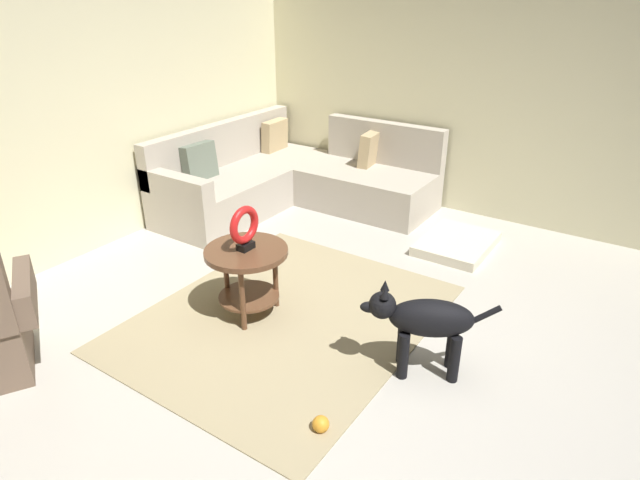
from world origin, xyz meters
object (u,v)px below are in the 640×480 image
at_px(dog_bed_mat, 457,243).
at_px(sectional_couch, 291,180).
at_px(dog, 424,321).
at_px(side_table, 247,264).
at_px(dog_toy_ball, 321,424).
at_px(torus_sculpture, 244,227).
at_px(dog_toy_rope, 389,310).

bearing_deg(dog_bed_mat, sectional_couch, 89.64).
bearing_deg(sectional_couch, dog, -127.78).
relative_size(sectional_couch, side_table, 3.75).
xyz_separation_m(dog_bed_mat, dog_toy_ball, (-2.62, -0.21, 0.00)).
xyz_separation_m(torus_sculpture, dog_toy_rope, (0.59, -0.87, -0.69)).
bearing_deg(side_table, dog_toy_ball, -122.00).
relative_size(sectional_couch, dog_bed_mat, 2.81).
height_order(dog_bed_mat, dog_toy_rope, dog_bed_mat).
bearing_deg(dog, dog_bed_mat, -13.68).
relative_size(torus_sculpture, dog_toy_ball, 3.37).
bearing_deg(sectional_couch, dog_toy_rope, -125.28).
bearing_deg(torus_sculpture, dog_bed_mat, -24.65).
height_order(sectional_couch, dog_toy_ball, sectional_couch).
distance_m(dog, dog_toy_rope, 0.77).
relative_size(side_table, dog, 0.77).
bearing_deg(dog_toy_ball, dog_toy_rope, 10.34).
bearing_deg(dog_toy_rope, sectional_couch, 54.72).
relative_size(dog, dog_toy_rope, 4.96).
bearing_deg(dog_toy_ball, torus_sculpture, 58.00).
relative_size(sectional_couch, torus_sculpture, 6.90).
xyz_separation_m(dog_bed_mat, dog, (-1.84, -0.45, 0.33)).
bearing_deg(side_table, sectional_couch, 28.35).
bearing_deg(dog_bed_mat, dog_toy_ball, -175.35).
distance_m(side_table, torus_sculpture, 0.29).
height_order(dog_toy_ball, dog_toy_rope, dog_toy_ball).
distance_m(torus_sculpture, dog_toy_ball, 1.46).
distance_m(sectional_couch, dog, 3.02).
distance_m(dog_bed_mat, dog_toy_ball, 2.63).
height_order(side_table, dog_toy_ball, side_table).
bearing_deg(dog, torus_sculpture, 66.57).
height_order(dog, dog_toy_ball, dog).
bearing_deg(dog_bed_mat, side_table, 155.35).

